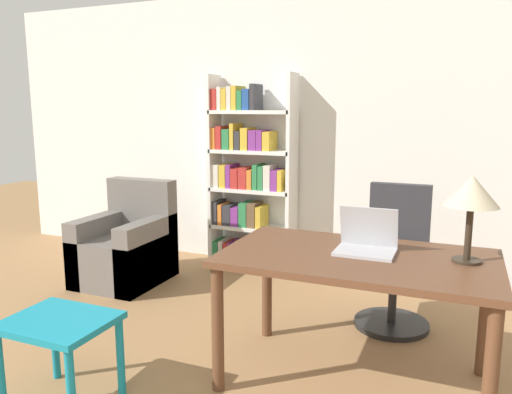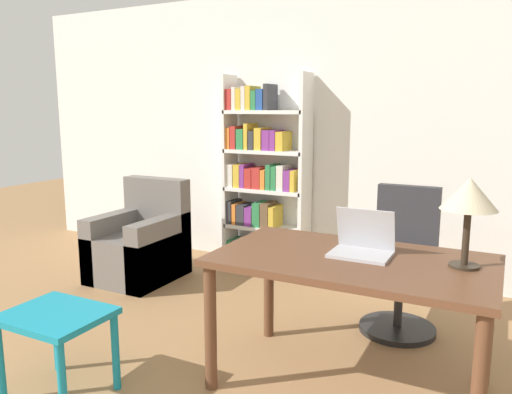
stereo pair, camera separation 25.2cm
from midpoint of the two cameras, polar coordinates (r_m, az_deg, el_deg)
wall_back at (r=4.77m, az=9.98°, el=7.11°), size 8.00×0.06×2.70m
desk at (r=2.88m, az=9.01°, el=-8.53°), size 1.51×0.88×0.77m
laptop at (r=2.90m, az=10.08°, el=-5.18°), size 0.33×0.25×0.26m
table_lamp at (r=2.79m, az=21.10°, el=0.33°), size 0.28×0.28×0.47m
office_chair at (r=3.80m, az=13.82°, el=-7.45°), size 0.54×0.54×1.04m
side_table_blue at (r=2.99m, az=-23.85°, el=-14.20°), size 0.54×0.45×0.49m
armchair at (r=4.82m, az=-16.08°, el=-5.74°), size 0.69×0.78×0.92m
bookshelf at (r=4.97m, az=-2.60°, el=2.14°), size 0.87×0.28×1.91m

